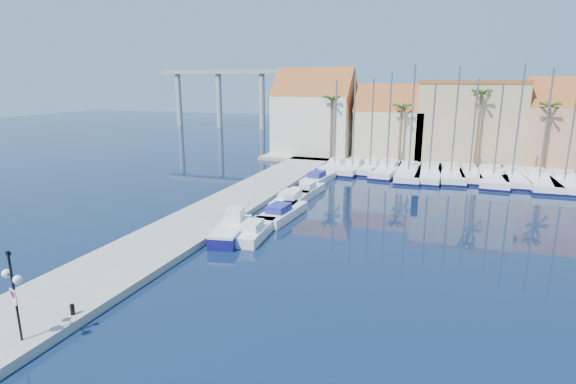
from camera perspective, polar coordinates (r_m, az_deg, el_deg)
name	(u,v)px	position (r m, az deg, el deg)	size (l,w,h in m)	color
ground	(252,284)	(27.66, -4.62, -11.60)	(260.00, 260.00, 0.00)	black
quay_west	(223,208)	(42.69, -8.20, -2.04)	(6.00, 77.00, 0.50)	gray
shore_north	(444,160)	(71.62, 19.16, 3.82)	(54.00, 16.00, 0.50)	gray
lamp_post	(13,283)	(23.37, -31.58, -9.79)	(1.42, 0.69, 4.31)	black
bollard	(72,309)	(25.61, -25.69, -13.29)	(0.22, 0.22, 0.56)	black
fishing_boat	(232,229)	(35.35, -7.18, -4.68)	(3.00, 6.11, 2.05)	#120F5A
motorboat_west_0	(254,231)	(35.33, -4.29, -4.91)	(2.35, 5.99, 1.40)	white
motorboat_west_1	(281,213)	(39.89, -0.83, -2.65)	(2.70, 6.98, 1.40)	white
motorboat_west_2	(292,198)	(44.67, 0.51, -0.82)	(2.60, 7.56, 1.40)	white
motorboat_west_3	(309,190)	(48.17, 2.72, 0.26)	(2.14, 5.37, 1.40)	white
motorboat_west_4	(318,178)	(54.16, 3.87, 1.78)	(2.78, 7.03, 1.40)	white
sailboat_0	(336,166)	(61.85, 6.07, 3.36)	(2.83, 8.61, 11.99)	white
sailboat_1	(353,167)	(61.26, 8.32, 3.18)	(3.28, 9.92, 13.21)	white
sailboat_2	(371,167)	(61.43, 10.47, 3.13)	(2.59, 8.66, 12.25)	white
sailboat_3	(388,169)	(60.38, 12.55, 2.82)	(3.57, 10.50, 12.86)	white
sailboat_4	(409,172)	(59.20, 15.07, 2.45)	(3.42, 11.44, 13.77)	white
sailboat_5	(429,173)	(59.37, 17.51, 2.29)	(3.13, 11.14, 11.63)	white
sailboat_6	(450,173)	(59.94, 19.91, 2.23)	(3.72, 11.01, 13.57)	white
sailboat_7	(469,174)	(60.34, 21.98, 2.14)	(2.89, 9.05, 12.26)	white
sailboat_8	(493,177)	(59.99, 24.58, 1.77)	(3.68, 12.09, 11.45)	white
sailboat_9	(511,177)	(60.58, 26.44, 1.73)	(3.31, 10.40, 13.81)	white
sailboat_10	(537,180)	(60.46, 29.10, 1.37)	(3.60, 11.88, 13.30)	white
sailboat_11	(563,182)	(60.65, 31.56, 1.11)	(3.83, 11.20, 13.36)	white
building_0	(315,115)	(72.81, 3.44, 9.70)	(12.30, 9.00, 13.50)	beige
building_1	(391,125)	(70.49, 12.92, 8.24)	(10.30, 8.00, 11.00)	#C9B78E
building_2	(469,121)	(70.93, 22.00, 8.40)	(14.20, 10.20, 11.50)	tan
building_3	(565,127)	(71.42, 31.69, 7.05)	(10.30, 8.00, 12.00)	tan
palm_0	(332,101)	(66.78, 5.59, 11.47)	(2.60, 2.60, 10.15)	brown
palm_1	(402,109)	(65.09, 14.26, 10.22)	(2.60, 2.60, 9.15)	brown
palm_2	(481,96)	(64.79, 23.35, 11.18)	(2.60, 2.60, 11.15)	brown
palm_3	(549,108)	(65.77, 30.27, 9.22)	(2.60, 2.60, 9.65)	brown
viaduct	(243,87)	(115.80, -5.71, 13.08)	(48.00, 2.20, 14.45)	#9E9E99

